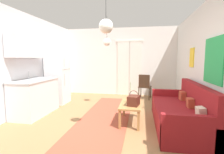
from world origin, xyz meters
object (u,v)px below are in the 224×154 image
refrigerator (58,76)px  pendant_lamp_far (107,42)px  accent_chair (145,85)px  coffee_table (130,107)px  couch (182,113)px  bamboo_vase (130,97)px  pendant_lamp_near (106,26)px  handbag (134,100)px

refrigerator → pendant_lamp_far: 1.96m
pendant_lamp_far → accent_chair: bearing=46.3°
coffee_table → couch: bearing=0.0°
bamboo_vase → refrigerator: 2.71m
bamboo_vase → refrigerator: bearing=153.3°
accent_chair → pendant_lamp_far: (-1.11, -1.16, 1.41)m
pendant_lamp_near → coffee_table: bearing=62.5°
handbag → couch: bearing=6.5°
coffee_table → accent_chair: accent_chair is taller
bamboo_vase → handbag: bamboo_vase is taller
coffee_table → handbag: (0.07, -0.12, 0.17)m
pendant_lamp_near → pendant_lamp_far: same height
coffee_table → pendant_lamp_near: 1.82m
handbag → pendant_lamp_far: size_ratio=0.40×
handbag → accent_chair: (0.28, 2.37, -0.05)m
bamboo_vase → pendant_lamp_far: (-0.75, 1.04, 1.34)m
refrigerator → pendant_lamp_far: size_ratio=2.11×
accent_chair → pendant_lamp_near: size_ratio=1.16×
pendant_lamp_near → handbag: bearing=53.9°
handbag → pendant_lamp_near: (-0.46, -0.63, 1.44)m
coffee_table → pendant_lamp_near: pendant_lamp_near is taller
coffee_table → refrigerator: bearing=152.4°
coffee_table → accent_chair: 2.29m
coffee_table → refrigerator: (-2.42, 1.26, 0.50)m
accent_chair → pendant_lamp_near: pendant_lamp_near is taller
coffee_table → pendant_lamp_far: 2.03m
bamboo_vase → accent_chair: 2.24m
accent_chair → pendant_lamp_far: 2.14m
couch → handbag: (-1.01, -0.12, 0.26)m
coffee_table → accent_chair: size_ratio=0.99×
handbag → pendant_lamp_far: (-0.84, 1.21, 1.36)m
coffee_table → pendant_lamp_far: (-0.76, 1.09, 1.54)m
bamboo_vase → pendant_lamp_far: 1.86m
couch → accent_chair: bearing=108.2°
bamboo_vase → handbag: 0.19m
couch → handbag: 1.06m
bamboo_vase → pendant_lamp_far: size_ratio=0.57×
refrigerator → handbag: bearing=-28.9°
coffee_table → bamboo_vase: bamboo_vase is taller
coffee_table → pendant_lamp_far: bearing=124.9°
accent_chair → couch: bearing=120.1°
pendant_lamp_near → bamboo_vase: bearing=64.7°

